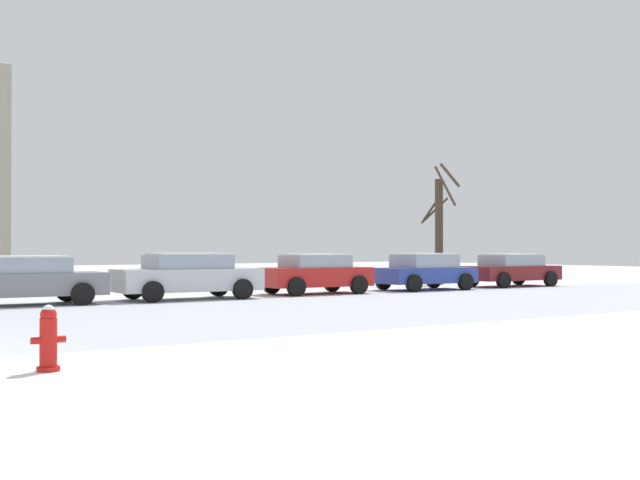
# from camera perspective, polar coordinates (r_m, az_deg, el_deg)

# --- Properties ---
(fire_hydrant) EXTENTS (0.44, 0.30, 0.86)m
(fire_hydrant) POSITION_cam_1_polar(r_m,az_deg,el_deg) (10.75, -19.31, -6.78)
(fire_hydrant) COLOR red
(fire_hydrant) RESTS_ON ground
(parked_car_gray) EXTENTS (4.50, 2.13, 1.39)m
(parked_car_gray) POSITION_cam_1_polar(r_m,az_deg,el_deg) (23.24, -21.03, -2.73)
(parked_car_gray) COLOR slate
(parked_car_gray) RESTS_ON ground
(parked_car_silver) EXTENTS (4.54, 2.19, 1.45)m
(parked_car_silver) POSITION_cam_1_polar(r_m,az_deg,el_deg) (24.61, -9.68, -2.58)
(parked_car_silver) COLOR silver
(parked_car_silver) RESTS_ON ground
(parked_car_red) EXTENTS (3.93, 2.08, 1.41)m
(parked_car_red) POSITION_cam_1_polar(r_m,az_deg,el_deg) (27.16, -0.36, -2.45)
(parked_car_red) COLOR red
(parked_car_red) RESTS_ON ground
(parked_car_blue) EXTENTS (3.90, 2.22, 1.41)m
(parked_car_blue) POSITION_cam_1_polar(r_m,az_deg,el_deg) (30.03, 7.66, -2.28)
(parked_car_blue) COLOR #283D93
(parked_car_blue) RESTS_ON ground
(parked_car_maroon) EXTENTS (4.22, 2.16, 1.37)m
(parked_car_maroon) POSITION_cam_1_polar(r_m,az_deg,el_deg) (33.54, 13.87, -2.11)
(parked_car_maroon) COLOR maroon
(parked_car_maroon) RESTS_ON ground
(tree_far_right) EXTENTS (1.51, 1.65, 5.27)m
(tree_far_right) POSITION_cam_1_polar(r_m,az_deg,el_deg) (34.75, 8.75, 0.94)
(tree_far_right) COLOR #423326
(tree_far_right) RESTS_ON ground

